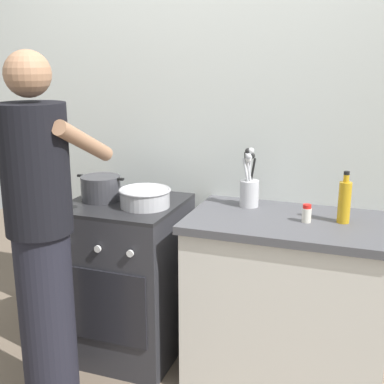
{
  "coord_description": "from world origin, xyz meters",
  "views": [
    {
      "loc": [
        0.9,
        -2.24,
        1.67
      ],
      "look_at": [
        0.05,
        0.12,
        1.0
      ],
      "focal_mm": 47.59,
      "sensor_mm": 36.0,
      "label": 1
    }
  ],
  "objects": [
    {
      "name": "oil_bottle",
      "position": [
        0.8,
        0.18,
        1.01
      ],
      "size": [
        0.06,
        0.06,
        0.25
      ],
      "color": "gold",
      "rests_on": "countertop"
    },
    {
      "name": "back_wall",
      "position": [
        0.2,
        0.5,
        1.25
      ],
      "size": [
        3.2,
        0.1,
        2.5
      ],
      "color": "silver",
      "rests_on": "ground"
    },
    {
      "name": "utensil_crock",
      "position": [
        0.31,
        0.3,
        1.0
      ],
      "size": [
        0.1,
        0.1,
        0.32
      ],
      "color": "silver",
      "rests_on": "countertop"
    },
    {
      "name": "spice_bottle",
      "position": [
        0.63,
        0.13,
        0.94
      ],
      "size": [
        0.04,
        0.04,
        0.09
      ],
      "color": "silver",
      "rests_on": "countertop"
    },
    {
      "name": "countertop",
      "position": [
        0.55,
        0.15,
        0.45
      ],
      "size": [
        1.0,
        0.6,
        0.9
      ],
      "color": "silver",
      "rests_on": "ground"
    },
    {
      "name": "person",
      "position": [
        -0.49,
        -0.42,
        0.86
      ],
      "size": [
        0.41,
        0.5,
        1.7
      ],
      "color": "black",
      "rests_on": "ground"
    },
    {
      "name": "stove_range",
      "position": [
        -0.35,
        0.15,
        0.45
      ],
      "size": [
        0.6,
        0.62,
        0.9
      ],
      "color": "#2D2D33",
      "rests_on": "ground"
    },
    {
      "name": "mixing_bowl",
      "position": [
        -0.21,
        0.11,
        0.95
      ],
      "size": [
        0.28,
        0.28,
        0.1
      ],
      "color": "#B7B7BC",
      "rests_on": "stove_range"
    },
    {
      "name": "pot",
      "position": [
        -0.49,
        0.14,
        0.97
      ],
      "size": [
        0.28,
        0.22,
        0.14
      ],
      "color": "#38383D",
      "rests_on": "stove_range"
    },
    {
      "name": "ground",
      "position": [
        0.0,
        0.0,
        0.0
      ],
      "size": [
        6.0,
        6.0,
        0.0
      ],
      "primitive_type": "plane",
      "color": "#6B5B4C"
    }
  ]
}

